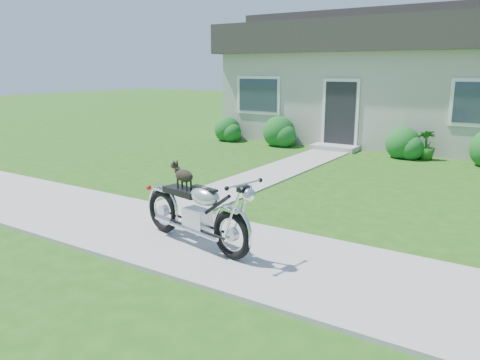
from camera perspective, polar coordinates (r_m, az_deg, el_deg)
name	(u,v)px	position (r m, az deg, el deg)	size (l,w,h in m)	color
ground	(208,244)	(6.90, -3.90, -7.80)	(80.00, 80.00, 0.00)	#235114
sidewalk	(208,243)	(6.89, -3.90, -7.64)	(24.00, 2.20, 0.04)	#9E9B93
walkway	(280,170)	(11.74, 4.85, 1.18)	(1.20, 8.00, 0.03)	#9E9B93
house	(415,79)	(17.57, 20.57, 11.49)	(12.60, 7.03, 4.50)	#B7B1A6
shrub_row	(379,141)	(14.35, 16.54, 4.59)	(11.08, 1.08, 1.08)	#17591D
potted_plant_left	(274,135)	(15.75, 4.18, 5.50)	(0.60, 0.52, 0.67)	#284D14
potted_plant_right	(427,145)	(14.09, 21.80, 3.99)	(0.47, 0.47, 0.84)	#20621B
motorcycle_with_dog	(197,211)	(6.61, -5.31, -3.78)	(2.20, 0.77, 1.15)	black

